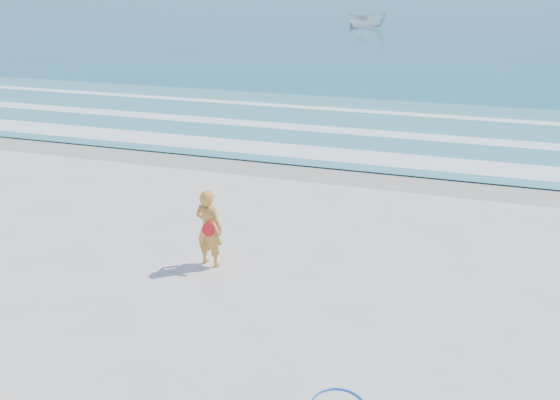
# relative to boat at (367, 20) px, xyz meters

# --- Properties ---
(ground) EXTENTS (400.00, 400.00, 0.00)m
(ground) POSITION_rel_boat_xyz_m (5.16, -55.55, -0.87)
(ground) COLOR silver
(ground) RESTS_ON ground
(wet_sand) EXTENTS (400.00, 2.40, 0.00)m
(wet_sand) POSITION_rel_boat_xyz_m (5.16, -46.55, -0.87)
(wet_sand) COLOR #B2A893
(wet_sand) RESTS_ON ground
(ocean) EXTENTS (400.00, 190.00, 0.04)m
(ocean) POSITION_rel_boat_xyz_m (5.16, 49.45, -0.85)
(ocean) COLOR #19727F
(ocean) RESTS_ON ground
(shallow) EXTENTS (400.00, 10.00, 0.01)m
(shallow) POSITION_rel_boat_xyz_m (5.16, -41.55, -0.82)
(shallow) COLOR #59B7AD
(shallow) RESTS_ON ocean
(foam_near) EXTENTS (400.00, 1.40, 0.01)m
(foam_near) POSITION_rel_boat_xyz_m (5.16, -45.25, -0.82)
(foam_near) COLOR white
(foam_near) RESTS_ON shallow
(foam_mid) EXTENTS (400.00, 0.90, 0.01)m
(foam_mid) POSITION_rel_boat_xyz_m (5.16, -42.35, -0.82)
(foam_mid) COLOR white
(foam_mid) RESTS_ON shallow
(foam_far) EXTENTS (400.00, 0.60, 0.01)m
(foam_far) POSITION_rel_boat_xyz_m (5.16, -39.05, -0.82)
(foam_far) COLOR white
(foam_far) RESTS_ON shallow
(boat) EXTENTS (4.52, 2.38, 1.66)m
(boat) POSITION_rel_boat_xyz_m (0.00, 0.00, 0.00)
(boat) COLOR silver
(boat) RESTS_ON ocean
(woman) EXTENTS (0.63, 0.47, 1.55)m
(woman) POSITION_rel_boat_xyz_m (4.86, -52.78, -0.09)
(woman) COLOR orange
(woman) RESTS_ON ground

